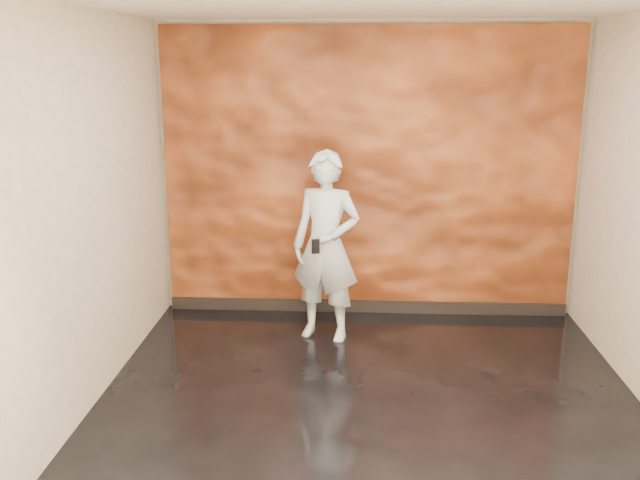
{
  "coord_description": "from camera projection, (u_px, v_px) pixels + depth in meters",
  "views": [
    {
      "loc": [
        -0.1,
        -4.79,
        2.46
      ],
      "look_at": [
        -0.4,
        0.78,
        1.03
      ],
      "focal_mm": 40.0,
      "sensor_mm": 36.0,
      "label": 1
    }
  ],
  "objects": [
    {
      "name": "baseboard",
      "position": [
        366.0,
        306.0,
        7.08
      ],
      "size": [
        3.9,
        0.04,
        0.12
      ],
      "primitive_type": "cube",
      "color": "black",
      "rests_on": "ground"
    },
    {
      "name": "room",
      "position": [
        372.0,
        216.0,
        4.89
      ],
      "size": [
        4.02,
        4.02,
        2.81
      ],
      "color": "black",
      "rests_on": "ground"
    },
    {
      "name": "man",
      "position": [
        326.0,
        246.0,
        6.27
      ],
      "size": [
        0.71,
        0.57,
        1.69
      ],
      "primitive_type": "imported",
      "rotation": [
        0.0,
        0.0,
        -0.3
      ],
      "color": "#9A9FA8",
      "rests_on": "ground"
    },
    {
      "name": "phone",
      "position": [
        316.0,
        246.0,
        6.01
      ],
      "size": [
        0.07,
        0.03,
        0.13
      ],
      "primitive_type": "cube",
      "rotation": [
        0.0,
        0.0,
        0.24
      ],
      "color": "black",
      "rests_on": "man"
    },
    {
      "name": "feature_wall",
      "position": [
        368.0,
        174.0,
        6.79
      ],
      "size": [
        3.9,
        0.06,
        2.75
      ],
      "primitive_type": "cube",
      "color": "#CA5924",
      "rests_on": "ground"
    }
  ]
}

